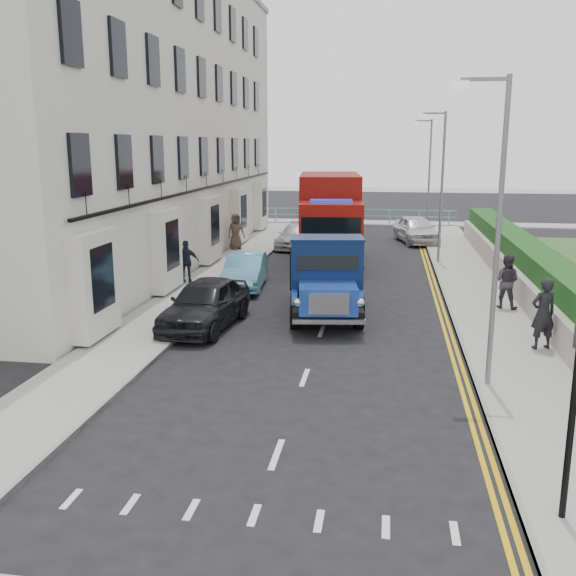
% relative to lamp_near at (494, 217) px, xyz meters
% --- Properties ---
extents(ground, '(120.00, 120.00, 0.00)m').
position_rel_lamp_near_xyz_m(ground, '(-4.18, 2.00, -4.00)').
color(ground, black).
rests_on(ground, ground).
extents(pavement_west, '(2.40, 38.00, 0.12)m').
position_rel_lamp_near_xyz_m(pavement_west, '(-9.38, 11.00, -3.94)').
color(pavement_west, gray).
rests_on(pavement_west, ground).
extents(pavement_east, '(2.60, 38.00, 0.12)m').
position_rel_lamp_near_xyz_m(pavement_east, '(1.12, 11.00, -3.94)').
color(pavement_east, gray).
rests_on(pavement_east, ground).
extents(promenade, '(30.00, 2.50, 0.12)m').
position_rel_lamp_near_xyz_m(promenade, '(-4.18, 31.00, -3.94)').
color(promenade, gray).
rests_on(promenade, ground).
extents(sea_plane, '(120.00, 120.00, 0.00)m').
position_rel_lamp_near_xyz_m(sea_plane, '(-4.18, 62.00, -4.00)').
color(sea_plane, slate).
rests_on(sea_plane, ground).
extents(terrace_west, '(6.31, 30.20, 14.25)m').
position_rel_lamp_near_xyz_m(terrace_west, '(-13.65, 15.00, 3.17)').
color(terrace_west, beige).
rests_on(terrace_west, ground).
extents(garden_east, '(1.45, 28.00, 1.75)m').
position_rel_lamp_near_xyz_m(garden_east, '(3.03, 11.00, -3.10)').
color(garden_east, '#B2AD9E').
rests_on(garden_east, ground).
extents(seafront_railing, '(13.00, 0.08, 1.11)m').
position_rel_lamp_near_xyz_m(seafront_railing, '(-4.18, 30.20, -3.42)').
color(seafront_railing, '#59B2A5').
rests_on(seafront_railing, ground).
extents(lamp_near, '(1.23, 0.18, 7.00)m').
position_rel_lamp_near_xyz_m(lamp_near, '(0.00, 0.00, 0.00)').
color(lamp_near, slate).
rests_on(lamp_near, ground).
extents(lamp_mid, '(1.23, 0.18, 7.00)m').
position_rel_lamp_near_xyz_m(lamp_mid, '(0.00, 16.00, 0.00)').
color(lamp_mid, slate).
rests_on(lamp_mid, ground).
extents(lamp_far, '(1.23, 0.18, 7.00)m').
position_rel_lamp_near_xyz_m(lamp_far, '(0.00, 26.00, 0.00)').
color(lamp_far, slate).
rests_on(lamp_far, ground).
extents(traffic_signal, '(0.16, 0.20, 3.10)m').
position_rel_lamp_near_xyz_m(traffic_signal, '(0.42, -5.50, -1.92)').
color(traffic_signal, black).
rests_on(traffic_signal, ground).
extents(bedford_lorry, '(2.95, 5.90, 2.68)m').
position_rel_lamp_near_xyz_m(bedford_lorry, '(-4.19, 5.30, -2.76)').
color(bedford_lorry, black).
rests_on(bedford_lorry, ground).
extents(red_lorry, '(3.51, 8.17, 4.16)m').
position_rel_lamp_near_xyz_m(red_lorry, '(-4.99, 15.21, -1.78)').
color(red_lorry, black).
rests_on(red_lorry, ground).
extents(parked_car_front, '(2.23, 4.63, 1.52)m').
position_rel_lamp_near_xyz_m(parked_car_front, '(-7.78, 3.89, -3.24)').
color(parked_car_front, black).
rests_on(parked_car_front, ground).
extents(parked_car_mid, '(1.77, 4.18, 1.34)m').
position_rel_lamp_near_xyz_m(parked_car_mid, '(-7.78, 9.55, -3.33)').
color(parked_car_mid, '#5BA7C3').
rests_on(parked_car_mid, ground).
extents(parked_car_rear, '(2.04, 4.44, 1.26)m').
position_rel_lamp_near_xyz_m(parked_car_rear, '(-7.20, 19.75, -3.37)').
color(parked_car_rear, silver).
rests_on(parked_car_rear, ground).
extents(seafront_car_left, '(3.57, 5.71, 1.47)m').
position_rel_lamp_near_xyz_m(seafront_car_left, '(-5.94, 27.41, -3.26)').
color(seafront_car_left, black).
rests_on(seafront_car_left, ground).
extents(seafront_car_right, '(2.86, 4.85, 1.55)m').
position_rel_lamp_near_xyz_m(seafront_car_right, '(-0.68, 22.50, -3.22)').
color(seafront_car_right, silver).
rests_on(seafront_car_right, ground).
extents(pedestrian_east_near, '(0.84, 0.69, 1.97)m').
position_rel_lamp_near_xyz_m(pedestrian_east_near, '(1.92, 2.90, -2.89)').
color(pedestrian_east_near, black).
rests_on(pedestrian_east_near, pavement_east).
extents(pedestrian_east_far, '(1.09, 0.98, 1.84)m').
position_rel_lamp_near_xyz_m(pedestrian_east_far, '(1.70, 7.33, -2.96)').
color(pedestrian_east_far, '#362F39').
rests_on(pedestrian_east_far, pavement_east).
extents(pedestrian_west_near, '(1.05, 0.58, 1.70)m').
position_rel_lamp_near_xyz_m(pedestrian_west_near, '(-10.18, 9.58, -3.03)').
color(pedestrian_west_near, black).
rests_on(pedestrian_west_near, pavement_west).
extents(pedestrian_west_far, '(1.09, 1.00, 1.88)m').
position_rel_lamp_near_xyz_m(pedestrian_west_far, '(-10.18, 18.05, -2.94)').
color(pedestrian_west_far, '#453A32').
rests_on(pedestrian_west_far, pavement_west).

